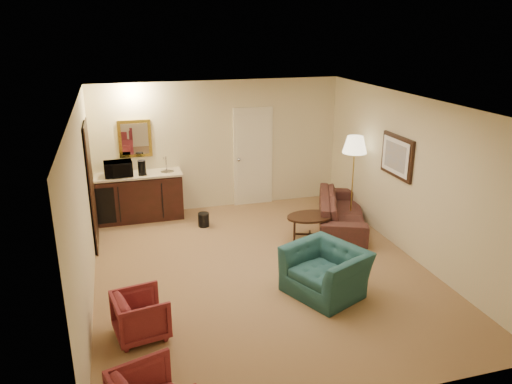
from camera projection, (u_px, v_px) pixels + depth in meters
ground at (261, 270)px, 7.77m from camera, size 6.00×6.00×0.00m
room_walls at (242, 152)px, 7.89m from camera, size 5.02×6.01×2.61m
wetbar_cabinet at (140, 196)px, 9.67m from camera, size 1.64×0.58×0.92m
sofa at (342, 206)px, 9.30m from camera, size 1.36×2.16×0.81m
teal_armchair at (326, 264)px, 6.98m from camera, size 1.05×1.23×0.91m
rose_chair_near at (141, 313)px, 6.05m from camera, size 0.67×0.70×0.63m
coffee_table at (310, 228)px, 8.73m from camera, size 0.99×0.83×0.48m
floor_lamp at (353, 180)px, 9.34m from camera, size 0.45×0.45×1.71m
waste_bin at (204, 220)px, 9.41m from camera, size 0.28×0.28×0.26m
microwave at (118, 167)px, 9.32m from camera, size 0.53×0.31×0.35m
coffee_maker at (142, 168)px, 9.40m from camera, size 0.18×0.18×0.28m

